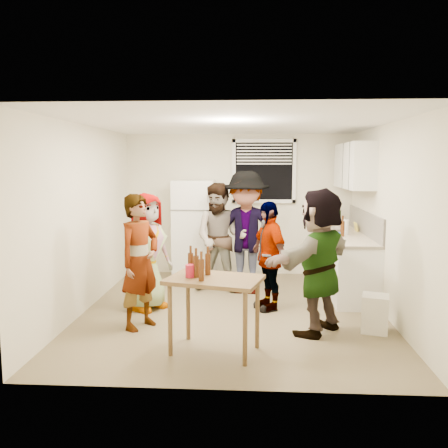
# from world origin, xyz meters

# --- Properties ---
(room) EXTENTS (4.00, 4.50, 2.50)m
(room) POSITION_xyz_m (0.00, 0.00, 0.00)
(room) COLOR #EEE8CE
(room) RESTS_ON ground
(window) EXTENTS (1.12, 0.10, 1.06)m
(window) POSITION_xyz_m (0.45, 2.21, 1.85)
(window) COLOR white
(window) RESTS_ON room
(refrigerator) EXTENTS (0.70, 0.70, 1.70)m
(refrigerator) POSITION_xyz_m (-0.75, 1.88, 0.85)
(refrigerator) COLOR white
(refrigerator) RESTS_ON ground
(counter_lower) EXTENTS (0.60, 2.20, 0.86)m
(counter_lower) POSITION_xyz_m (1.70, 1.15, 0.43)
(counter_lower) COLOR white
(counter_lower) RESTS_ON ground
(countertop) EXTENTS (0.64, 2.22, 0.04)m
(countertop) POSITION_xyz_m (1.70, 1.15, 0.88)
(countertop) COLOR beige
(countertop) RESTS_ON counter_lower
(backsplash) EXTENTS (0.03, 2.20, 0.36)m
(backsplash) POSITION_xyz_m (1.99, 1.15, 1.08)
(backsplash) COLOR #B1ABA3
(backsplash) RESTS_ON countertop
(upper_cabinets) EXTENTS (0.34, 1.60, 0.70)m
(upper_cabinets) POSITION_xyz_m (1.83, 1.35, 1.95)
(upper_cabinets) COLOR white
(upper_cabinets) RESTS_ON room
(kettle) EXTENTS (0.30, 0.26, 0.22)m
(kettle) POSITION_xyz_m (1.65, 1.50, 0.90)
(kettle) COLOR silver
(kettle) RESTS_ON countertop
(paper_towel) EXTENTS (0.11, 0.11, 0.23)m
(paper_towel) POSITION_xyz_m (1.68, 1.10, 0.90)
(paper_towel) COLOR white
(paper_towel) RESTS_ON countertop
(wine_bottle) EXTENTS (0.07, 0.07, 0.28)m
(wine_bottle) POSITION_xyz_m (1.75, 2.06, 0.90)
(wine_bottle) COLOR black
(wine_bottle) RESTS_ON countertop
(beer_bottle_counter) EXTENTS (0.06, 0.06, 0.23)m
(beer_bottle_counter) POSITION_xyz_m (1.60, 0.90, 0.90)
(beer_bottle_counter) COLOR #47230C
(beer_bottle_counter) RESTS_ON countertop
(blue_cup) EXTENTS (0.10, 0.10, 0.13)m
(blue_cup) POSITION_xyz_m (1.44, 0.43, 0.90)
(blue_cup) COLOR blue
(blue_cup) RESTS_ON countertop
(picture_frame) EXTENTS (0.02, 0.17, 0.14)m
(picture_frame) POSITION_xyz_m (1.92, 1.47, 0.97)
(picture_frame) COLOR #F5D94C
(picture_frame) RESTS_ON countertop
(trash_bin) EXTENTS (0.37, 0.37, 0.44)m
(trash_bin) POSITION_xyz_m (1.71, -0.68, 0.25)
(trash_bin) COLOR silver
(trash_bin) RESTS_ON ground
(serving_table) EXTENTS (1.08, 0.86, 0.80)m
(serving_table) POSITION_xyz_m (-0.14, -1.39, 0.00)
(serving_table) COLOR brown
(serving_table) RESTS_ON ground
(beer_bottle_table) EXTENTS (0.06, 0.06, 0.22)m
(beer_bottle_table) POSITION_xyz_m (-0.26, -1.53, 0.80)
(beer_bottle_table) COLOR #47230C
(beer_bottle_table) RESTS_ON serving_table
(red_cup) EXTENTS (0.10, 0.10, 0.13)m
(red_cup) POSITION_xyz_m (-0.39, -1.39, 0.80)
(red_cup) COLOR #B3162D
(red_cup) RESTS_ON serving_table
(guest_grey) EXTENTS (1.75, 1.56, 0.51)m
(guest_grey) POSITION_xyz_m (-1.18, 0.05, 0.00)
(guest_grey) COLOR gray
(guest_grey) RESTS_ON ground
(guest_stripe) EXTENTS (1.70, 1.34, 0.39)m
(guest_stripe) POSITION_xyz_m (-1.10, -0.69, 0.00)
(guest_stripe) COLOR #141933
(guest_stripe) RESTS_ON ground
(guest_back_left) EXTENTS (1.07, 1.80, 0.64)m
(guest_back_left) POSITION_xyz_m (-0.23, 0.96, 0.00)
(guest_back_left) COLOR brown
(guest_back_left) RESTS_ON ground
(guest_back_right) EXTENTS (1.41, 2.00, 0.70)m
(guest_back_right) POSITION_xyz_m (0.15, 0.96, 0.00)
(guest_back_right) COLOR #414247
(guest_back_right) RESTS_ON ground
(guest_black) EXTENTS (1.72, 1.41, 0.36)m
(guest_black) POSITION_xyz_m (0.48, 0.14, 0.00)
(guest_black) COLOR black
(guest_black) RESTS_ON ground
(guest_orange) EXTENTS (2.33, 2.30, 0.51)m
(guest_orange) POSITION_xyz_m (1.04, -0.73, 0.00)
(guest_orange) COLOR #C07245
(guest_orange) RESTS_ON ground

